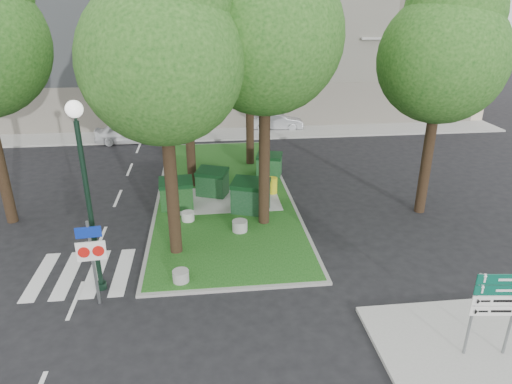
{
  "coord_description": "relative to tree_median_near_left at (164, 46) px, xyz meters",
  "views": [
    {
      "loc": [
        -0.27,
        -12.34,
        8.58
      ],
      "look_at": [
        1.53,
        3.26,
        2.0
      ],
      "focal_mm": 32.0,
      "sensor_mm": 36.0,
      "label": 1
    }
  ],
  "objects": [
    {
      "name": "litter_bin",
      "position": [
        4.22,
        4.94,
        -6.81
      ],
      "size": [
        0.45,
        0.45,
        0.78
      ],
      "primitive_type": "cylinder",
      "color": "gold",
      "rests_on": "median_island"
    },
    {
      "name": "bollard_left",
      "position": [
        0.15,
        -2.06,
        -7.01
      ],
      "size": [
        0.54,
        0.54,
        0.38
      ],
      "primitive_type": "cylinder",
      "color": "gray",
      "rests_on": "median_island"
    },
    {
      "name": "dumpster_b",
      "position": [
        1.38,
        5.09,
        -6.57
      ],
      "size": [
        1.66,
        1.43,
        1.3
      ],
      "rotation": [
        0.0,
        0.0,
        -0.38
      ],
      "color": "#103818",
      "rests_on": "median_island"
    },
    {
      "name": "zebra_crossing",
      "position": [
        -2.34,
        -1.06,
        -7.31
      ],
      "size": [
        5.0,
        3.0,
        0.01
      ],
      "primitive_type": "cube",
      "color": "silver",
      "rests_on": "ground"
    },
    {
      "name": "dumpster_a",
      "position": [
        -0.22,
        3.83,
        -6.55
      ],
      "size": [
        1.52,
        1.11,
        1.35
      ],
      "rotation": [
        0.0,
        0.0,
        0.07
      ],
      "color": "#0E360F",
      "rests_on": "median_island"
    },
    {
      "name": "bollard_mid",
      "position": [
        0.28,
        2.44,
        -7.01
      ],
      "size": [
        0.53,
        0.53,
        0.38
      ],
      "primitive_type": "cylinder",
      "color": "#B1B0AB",
      "rests_on": "median_island"
    },
    {
      "name": "bollard_right",
      "position": [
        2.36,
        1.26,
        -6.98
      ],
      "size": [
        0.6,
        0.6,
        0.43
      ],
      "primitive_type": "cylinder",
      "color": "gray",
      "rests_on": "median_island"
    },
    {
      "name": "dumpster_c",
      "position": [
        2.98,
        3.06,
        -6.5
      ],
      "size": [
        1.85,
        1.57,
        1.46
      ],
      "rotation": [
        0.0,
        0.0,
        -0.35
      ],
      "color": "#0F3218",
      "rests_on": "median_island"
    },
    {
      "name": "car_silver",
      "position": [
        6.31,
        16.94,
        -6.7
      ],
      "size": [
        3.85,
        1.61,
        1.24
      ],
      "primitive_type": "imported",
      "rotation": [
        0.0,
        0.0,
        1.49
      ],
      "color": "#ADAFB5",
      "rests_on": "ground"
    },
    {
      "name": "median_kerb",
      "position": [
        1.91,
        5.44,
        -7.27
      ],
      "size": [
        6.3,
        16.3,
        0.1
      ],
      "primitive_type": "cube",
      "color": "gray",
      "rests_on": "ground"
    },
    {
      "name": "directional_sign",
      "position": [
        8.1,
        -6.31,
        -5.59
      ],
      "size": [
        1.21,
        0.2,
        2.42
      ],
      "rotation": [
        0.0,
        0.0,
        -0.11
      ],
      "color": "slate",
      "rests_on": "sidewalk_corner"
    },
    {
      "name": "building_sidewalk",
      "position": [
        1.41,
        15.94,
        -7.26
      ],
      "size": [
        42.0,
        3.0,
        0.12
      ],
      "primitive_type": "cube",
      "color": "#999993",
      "rests_on": "ground"
    },
    {
      "name": "street_lamp",
      "position": [
        -2.4,
        -2.0,
        -3.48
      ],
      "size": [
        0.49,
        0.49,
        6.09
      ],
      "color": "black",
      "rests_on": "ground"
    },
    {
      "name": "tree_median_far",
      "position": [
        3.7,
        9.5,
        1.0
      ],
      "size": [
        5.8,
        5.8,
        11.93
      ],
      "color": "black",
      "rests_on": "ground"
    },
    {
      "name": "tree_street_right",
      "position": [
        10.5,
        2.5,
        -0.33
      ],
      "size": [
        5.0,
        5.0,
        10.06
      ],
      "color": "black",
      "rests_on": "ground"
    },
    {
      "name": "tree_median_mid",
      "position": [
        0.5,
        6.5,
        -0.34
      ],
      "size": [
        4.8,
        4.8,
        9.99
      ],
      "color": "black",
      "rests_on": "ground"
    },
    {
      "name": "tree_median_near_right",
      "position": [
        3.5,
        2.0,
        0.67
      ],
      "size": [
        5.6,
        5.6,
        11.46
      ],
      "color": "black",
      "rests_on": "ground"
    },
    {
      "name": "dumpster_d",
      "position": [
        4.41,
        7.43,
        -6.62
      ],
      "size": [
        1.49,
        1.22,
        1.19
      ],
      "rotation": [
        0.0,
        0.0,
        -0.28
      ],
      "color": "#15441C",
      "rests_on": "median_island"
    },
    {
      "name": "ground",
      "position": [
        1.41,
        -2.56,
        -7.32
      ],
      "size": [
        120.0,
        120.0,
        0.0
      ],
      "primitive_type": "plane",
      "color": "black",
      "rests_on": "ground"
    },
    {
      "name": "sidewalk_corner",
      "position": [
        7.91,
        -6.06,
        -7.26
      ],
      "size": [
        5.0,
        4.0,
        0.12
      ],
      "primitive_type": "cube",
      "color": "#999993",
      "rests_on": "ground"
    },
    {
      "name": "car_white",
      "position": [
        -3.94,
        14.82,
        -6.63
      ],
      "size": [
        4.12,
        1.88,
        1.37
      ],
      "primitive_type": "imported",
      "rotation": [
        0.0,
        0.0,
        1.64
      ],
      "color": "silver",
      "rests_on": "ground"
    },
    {
      "name": "tree_median_near_left",
      "position": [
        0.0,
        0.0,
        0.0
      ],
      "size": [
        5.2,
        5.2,
        10.53
      ],
      "color": "black",
      "rests_on": "ground"
    },
    {
      "name": "median_island",
      "position": [
        1.91,
        5.44,
        -7.26
      ],
      "size": [
        6.0,
        16.0,
        0.12
      ],
      "primitive_type": "cube",
      "color": "#184614",
      "rests_on": "ground"
    },
    {
      "name": "apartment_building",
      "position": [
        1.41,
        23.44,
        0.68
      ],
      "size": [
        41.0,
        12.0,
        16.0
      ],
      "primitive_type": "cube",
      "color": "beige",
      "rests_on": "ground"
    },
    {
      "name": "traffic_sign_pole",
      "position": [
        -2.31,
        -2.81,
        -5.52
      ],
      "size": [
        0.84,
        0.12,
        2.81
      ],
      "rotation": [
        0.0,
        0.0,
        0.09
      ],
      "color": "slate",
      "rests_on": "ground"
    }
  ]
}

